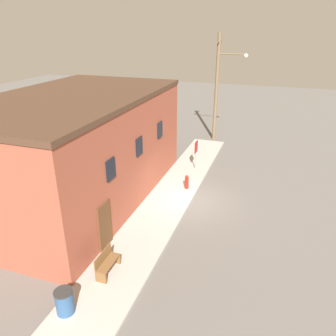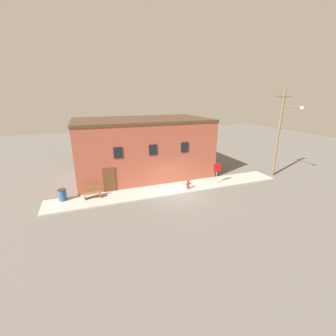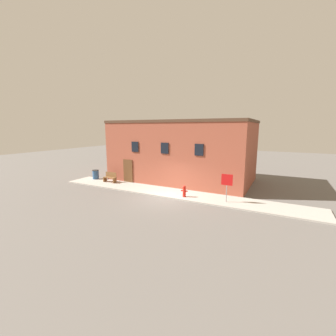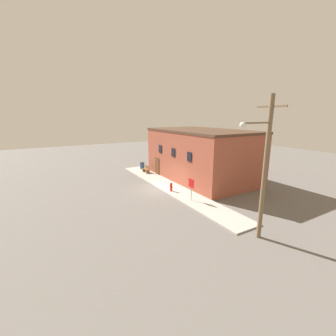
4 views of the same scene
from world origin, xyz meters
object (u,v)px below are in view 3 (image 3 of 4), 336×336
stop_sign (227,183)px  trash_bin (96,174)px  fire_hydrant (184,191)px  bench (110,178)px

stop_sign → trash_bin: (-13.02, 1.11, -0.90)m
fire_hydrant → bench: bench is taller
fire_hydrant → bench: (-7.87, 0.97, 0.01)m
stop_sign → bench: (-10.84, 0.74, -0.92)m
fire_hydrant → stop_sign: size_ratio=0.44×
stop_sign → fire_hydrant: bearing=-175.5°
bench → fire_hydrant: bearing=-7.0°
fire_hydrant → bench: bearing=173.0°
trash_bin → fire_hydrant: bearing=-7.6°
bench → trash_bin: (-2.18, 0.37, 0.02)m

